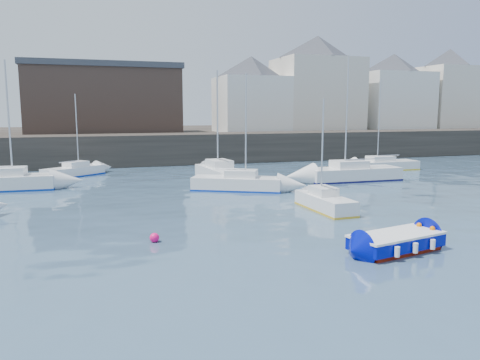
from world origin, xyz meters
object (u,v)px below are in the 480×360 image
object	(u,v)px
sailboat_b	(237,183)
sailboat_f	(221,174)
blue_dinghy	(396,241)
sailboat_e	(3,182)
buoy_far	(221,188)
sailboat_c	(325,202)
buoy_mid	(349,212)
sailboat_g	(383,165)
buoy_near	(155,242)
sailboat_d	(353,173)
sailboat_h	(74,171)

from	to	relation	value
sailboat_b	sailboat_f	world-z (taller)	sailboat_f
blue_dinghy	sailboat_e	size ratio (longest dim) A/B	0.46
sailboat_e	buoy_far	world-z (taller)	sailboat_e
sailboat_b	sailboat_c	world-z (taller)	sailboat_b
sailboat_f	buoy_mid	size ratio (longest dim) A/B	20.96
sailboat_g	buoy_far	size ratio (longest dim) A/B	18.31
sailboat_b	buoy_mid	distance (m)	9.08
sailboat_f	buoy_mid	xyz separation A→B (m)	(3.48, -12.67, -0.58)
buoy_mid	sailboat_b	bearing A→B (deg)	112.75
sailboat_g	buoy_far	xyz separation A→B (m)	(-16.66, -5.13, -0.46)
blue_dinghy	buoy_mid	size ratio (longest dim) A/B	10.07
sailboat_f	buoy_near	world-z (taller)	sailboat_f
sailboat_d	sailboat_g	xyz separation A→B (m)	(6.16, 4.95, -0.11)
sailboat_e	buoy_mid	distance (m)	22.75
sailboat_d	sailboat_e	bearing A→B (deg)	172.10
sailboat_e	sailboat_g	size ratio (longest dim) A/B	1.06
blue_dinghy	buoy_mid	distance (m)	7.03
blue_dinghy	sailboat_g	world-z (taller)	sailboat_g
sailboat_g	buoy_mid	world-z (taller)	sailboat_g
sailboat_h	buoy_mid	xyz separation A→B (m)	(14.14, -19.10, -0.43)
sailboat_e	sailboat_h	size ratio (longest dim) A/B	1.29
sailboat_c	sailboat_d	world-z (taller)	sailboat_d
blue_dinghy	buoy_mid	world-z (taller)	blue_dinghy
sailboat_e	sailboat_f	bearing A→B (deg)	-2.15
sailboat_c	sailboat_g	xyz separation A→B (m)	(13.36, 13.94, 0.01)
sailboat_b	sailboat_f	size ratio (longest dim) A/B	0.93
blue_dinghy	sailboat_f	xyz separation A→B (m)	(-1.46, 19.39, 0.19)
buoy_far	sailboat_d	bearing A→B (deg)	0.97
blue_dinghy	buoy_far	world-z (taller)	blue_dinghy
blue_dinghy	sailboat_h	bearing A→B (deg)	115.16
sailboat_e	buoy_far	bearing A→B (deg)	-14.24
sailboat_e	buoy_near	bearing A→B (deg)	-63.31
sailboat_c	buoy_far	world-z (taller)	sailboat_c
sailboat_e	sailboat_h	world-z (taller)	sailboat_e
sailboat_c	sailboat_d	bearing A→B (deg)	51.32
sailboat_g	sailboat_f	bearing A→B (deg)	-172.47
sailboat_d	sailboat_g	bearing A→B (deg)	38.79
sailboat_d	sailboat_f	xyz separation A→B (m)	(-9.67, 2.86, 0.02)
sailboat_f	sailboat_h	xyz separation A→B (m)	(-10.67, 6.43, -0.15)
buoy_near	sailboat_g	bearing A→B (deg)	37.12
sailboat_e	sailboat_g	world-z (taller)	sailboat_e
sailboat_f	sailboat_b	bearing A→B (deg)	-90.43
sailboat_b	buoy_far	distance (m)	1.58
sailboat_b	sailboat_d	xyz separation A→B (m)	(9.71, 1.45, 0.06)
blue_dinghy	sailboat_h	size ratio (longest dim) A/B	0.60
sailboat_f	buoy_near	bearing A→B (deg)	-114.89
buoy_mid	buoy_near	bearing A→B (deg)	-166.29
sailboat_e	buoy_far	xyz separation A→B (m)	(14.19, -3.60, -0.56)
sailboat_b	sailboat_g	distance (m)	17.11
buoy_near	buoy_mid	xyz separation A→B (m)	(10.55, 2.57, 0.00)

